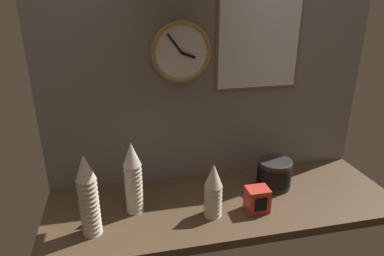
% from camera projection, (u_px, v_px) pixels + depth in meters
% --- Properties ---
extents(ground_plane, '(1.60, 0.56, 0.04)m').
position_uv_depth(ground_plane, '(223.00, 203.00, 1.60)').
color(ground_plane, '#4C3826').
extents(wall_tiled_back, '(1.60, 0.03, 1.05)m').
position_uv_depth(wall_tiled_back, '(210.00, 76.00, 1.64)').
color(wall_tiled_back, slate).
rests_on(wall_tiled_back, ground_plane).
extents(cup_stack_left, '(0.08, 0.08, 0.33)m').
position_uv_depth(cup_stack_left, '(133.00, 178.00, 1.46)').
color(cup_stack_left, beige).
rests_on(cup_stack_left, ground_plane).
extents(cup_stack_far_left, '(0.08, 0.08, 0.35)m').
position_uv_depth(cup_stack_far_left, '(88.00, 195.00, 1.31)').
color(cup_stack_far_left, beige).
rests_on(cup_stack_far_left, ground_plane).
extents(cup_stack_center, '(0.08, 0.08, 0.25)m').
position_uv_depth(cup_stack_center, '(213.00, 190.00, 1.44)').
color(cup_stack_center, beige).
rests_on(cup_stack_center, ground_plane).
extents(bowl_stack_right, '(0.17, 0.17, 0.14)m').
position_uv_depth(bowl_stack_right, '(274.00, 173.00, 1.67)').
color(bowl_stack_right, black).
rests_on(bowl_stack_right, ground_plane).
extents(wall_clock, '(0.28, 0.03, 0.28)m').
position_uv_depth(wall_clock, '(181.00, 52.00, 1.54)').
color(wall_clock, white).
extents(menu_board, '(0.42, 0.01, 0.48)m').
position_uv_depth(menu_board, '(259.00, 39.00, 1.60)').
color(menu_board, olive).
extents(napkin_dispenser, '(0.10, 0.08, 0.11)m').
position_uv_depth(napkin_dispenser, '(257.00, 199.00, 1.50)').
color(napkin_dispenser, red).
rests_on(napkin_dispenser, ground_plane).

